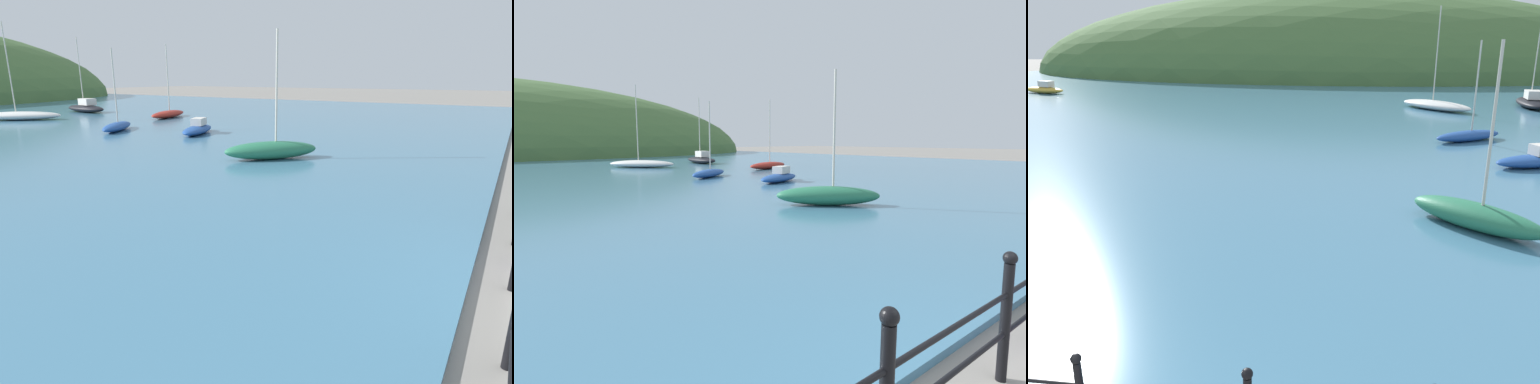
# 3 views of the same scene
# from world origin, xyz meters

# --- Properties ---
(boat_red_dinghy) EXTENTS (3.36, 2.57, 4.18)m
(boat_red_dinghy) POSITION_xyz_m (8.05, 19.53, 0.34)
(boat_red_dinghy) COLOR #1E4793
(boat_red_dinghy) RESTS_ON water
(boat_white_sailboat) EXTENTS (3.05, 2.88, 4.22)m
(boat_white_sailboat) POSITION_xyz_m (5.95, 8.75, 0.42)
(boat_white_sailboat) COLOR #287551
(boat_white_sailboat) RESTS_ON water
(boat_nearest_quay) EXTENTS (3.34, 2.13, 0.76)m
(boat_nearest_quay) POSITION_xyz_m (9.46, 15.16, 0.35)
(boat_nearest_quay) COLOR #1E4793
(boat_nearest_quay) RESTS_ON water
(boat_twin_mast) EXTENTS (2.04, 4.84, 5.75)m
(boat_twin_mast) POSITION_xyz_m (14.39, 31.39, 0.47)
(boat_twin_mast) COLOR black
(boat_twin_mast) RESTS_ON water
(boat_mid_harbor) EXTENTS (4.56, 4.81, 6.08)m
(boat_mid_harbor) POSITION_xyz_m (8.17, 29.45, 0.40)
(boat_mid_harbor) COLOR silver
(boat_mid_harbor) RESTS_ON water
(boat_far_right) EXTENTS (4.18, 2.20, 4.90)m
(boat_far_right) POSITION_xyz_m (14.73, 22.46, 0.36)
(boat_far_right) COLOR maroon
(boat_far_right) RESTS_ON water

